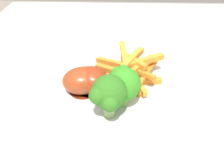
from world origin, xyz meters
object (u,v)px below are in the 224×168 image
at_px(dining_table, 132,144).
at_px(broccoli_floret_middle, 108,94).
at_px(chicken_drumstick_near, 85,80).
at_px(broccoli_floret_front, 123,82).
at_px(chicken_drumstick_extra, 92,81).
at_px(chicken_drumstick_far, 94,81).
at_px(carrot_fries_pile, 133,68).
at_px(dinner_plate, 112,95).

bearing_deg(dining_table, broccoli_floret_middle, -54.30).
height_order(dining_table, chicken_drumstick_near, chicken_drumstick_near).
bearing_deg(broccoli_floret_front, chicken_drumstick_near, -113.69).
xyz_separation_m(chicken_drumstick_near, chicken_drumstick_extra, (-0.00, 0.01, -0.00)).
xyz_separation_m(dining_table, chicken_drumstick_far, (-0.03, -0.08, 0.13)).
xyz_separation_m(broccoli_floret_front, broccoli_floret_middle, (0.04, -0.02, 0.00)).
relative_size(broccoli_floret_middle, chicken_drumstick_far, 0.66).
xyz_separation_m(broccoli_floret_middle, chicken_drumstick_far, (-0.07, -0.03, -0.02)).
distance_m(dining_table, broccoli_floret_middle, 0.16).
xyz_separation_m(broccoli_floret_front, carrot_fries_pile, (-0.07, 0.02, -0.02)).
height_order(broccoli_floret_front, chicken_drumstick_extra, broccoli_floret_front).
bearing_deg(chicken_drumstick_near, broccoli_floret_front, 66.31).
distance_m(dinner_plate, chicken_drumstick_near, 0.06).
bearing_deg(carrot_fries_pile, chicken_drumstick_near, -64.49).
relative_size(dining_table, broccoli_floret_front, 16.83).
bearing_deg(chicken_drumstick_extra, broccoli_floret_middle, 25.88).
relative_size(dining_table, chicken_drumstick_extra, 9.82).
height_order(broccoli_floret_middle, chicken_drumstick_far, broccoli_floret_middle).
bearing_deg(chicken_drumstick_far, carrot_fries_pile, 121.33).
height_order(dining_table, chicken_drumstick_far, chicken_drumstick_far).
xyz_separation_m(dining_table, dinner_plate, (-0.03, -0.04, 0.10)).
xyz_separation_m(dining_table, carrot_fries_pile, (-0.08, -0.00, 0.13)).
xyz_separation_m(dinner_plate, broccoli_floret_front, (0.03, 0.02, 0.05)).
bearing_deg(broccoli_floret_middle, chicken_drumstick_far, -156.43).
bearing_deg(dining_table, broccoli_floret_front, -102.63).
bearing_deg(broccoli_floret_front, chicken_drumstick_far, -118.71).
bearing_deg(dinner_plate, chicken_drumstick_far, -95.23).
xyz_separation_m(chicken_drumstick_far, chicken_drumstick_extra, (-0.00, -0.00, -0.00)).
xyz_separation_m(carrot_fries_pile, chicken_drumstick_near, (0.04, -0.09, -0.00)).
distance_m(dining_table, dinner_plate, 0.11).
distance_m(dinner_plate, carrot_fries_pile, 0.07).
relative_size(carrot_fries_pile, chicken_drumstick_near, 1.16).
bearing_deg(dinner_plate, broccoli_floret_middle, -3.97).
relative_size(dinner_plate, broccoli_floret_middle, 3.77).
height_order(dinner_plate, chicken_drumstick_far, chicken_drumstick_far).
distance_m(dinner_plate, chicken_drumstick_extra, 0.05).
bearing_deg(broccoli_floret_middle, dinner_plate, 176.03).
distance_m(broccoli_floret_front, chicken_drumstick_far, 0.06).
bearing_deg(chicken_drumstick_extra, dining_table, 65.84).
bearing_deg(chicken_drumstick_extra, dinner_plate, 82.88).
relative_size(broccoli_floret_middle, carrot_fries_pile, 0.52).
height_order(dinner_plate, chicken_drumstick_extra, chicken_drumstick_extra).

